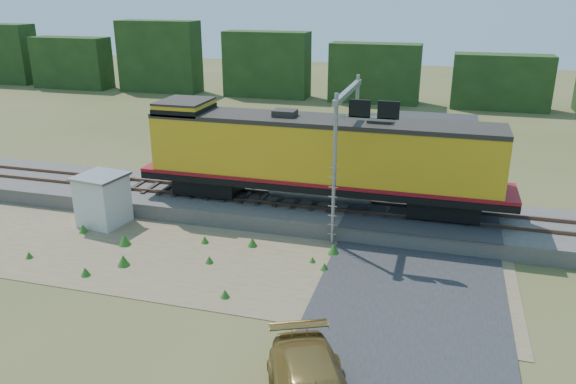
% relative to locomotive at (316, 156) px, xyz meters
% --- Properties ---
extents(ground, '(140.00, 140.00, 0.00)m').
position_rel_locomotive_xyz_m(ground, '(-1.81, -6.00, -3.27)').
color(ground, '#475123').
rests_on(ground, ground).
extents(ballast, '(70.00, 5.00, 0.80)m').
position_rel_locomotive_xyz_m(ballast, '(-1.81, 0.00, -2.87)').
color(ballast, slate).
rests_on(ballast, ground).
extents(rails, '(70.00, 1.54, 0.16)m').
position_rel_locomotive_xyz_m(rails, '(-1.81, 0.00, -2.39)').
color(rails, brown).
rests_on(rails, ballast).
extents(dirt_shoulder, '(26.00, 8.00, 0.03)m').
position_rel_locomotive_xyz_m(dirt_shoulder, '(-3.81, -5.50, -3.25)').
color(dirt_shoulder, '#8C7754').
rests_on(dirt_shoulder, ground).
extents(road, '(7.00, 66.00, 0.86)m').
position_rel_locomotive_xyz_m(road, '(5.19, -5.26, -3.18)').
color(road, '#38383A').
rests_on(road, ground).
extents(tree_line_north, '(130.00, 3.00, 6.50)m').
position_rel_locomotive_xyz_m(tree_line_north, '(-1.81, 32.00, -0.20)').
color(tree_line_north, '#1B3413').
rests_on(tree_line_north, ground).
extents(weed_clumps, '(15.00, 6.20, 0.56)m').
position_rel_locomotive_xyz_m(weed_clumps, '(-5.31, -5.90, -3.27)').
color(weed_clumps, '#2D6A1E').
rests_on(weed_clumps, ground).
extents(locomotive, '(18.13, 2.77, 4.68)m').
position_rel_locomotive_xyz_m(locomotive, '(0.00, 0.00, 0.00)').
color(locomotive, black).
rests_on(locomotive, rails).
extents(shed, '(2.39, 2.39, 2.52)m').
position_rel_locomotive_xyz_m(shed, '(-9.74, -3.47, -1.99)').
color(shed, silver).
rests_on(shed, ground).
extents(signal_gantry, '(2.71, 6.20, 6.84)m').
position_rel_locomotive_xyz_m(signal_gantry, '(1.82, -0.66, 1.88)').
color(signal_gantry, gray).
rests_on(signal_gantry, ground).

